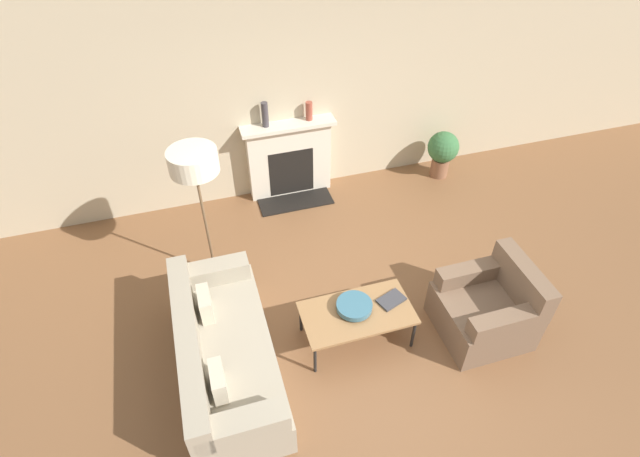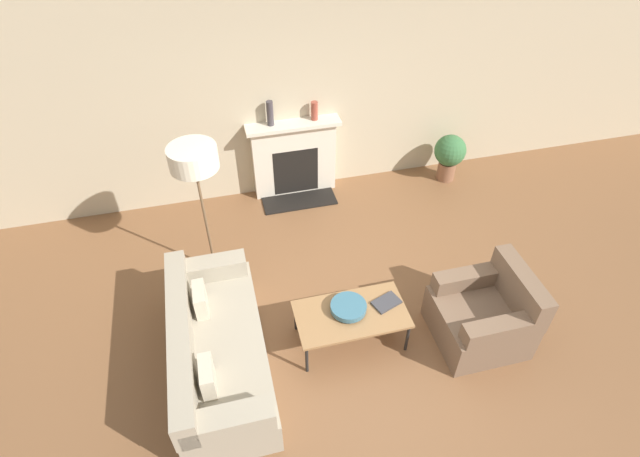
{
  "view_description": "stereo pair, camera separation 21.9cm",
  "coord_description": "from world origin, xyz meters",
  "px_view_note": "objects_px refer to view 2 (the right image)",
  "views": [
    {
      "loc": [
        -1.42,
        -2.86,
        4.44
      ],
      "look_at": [
        -0.13,
        1.41,
        0.45
      ],
      "focal_mm": 28.0,
      "sensor_mm": 36.0,
      "label": 1
    },
    {
      "loc": [
        -1.21,
        -2.92,
        4.44
      ],
      "look_at": [
        -0.13,
        1.41,
        0.45
      ],
      "focal_mm": 28.0,
      "sensor_mm": 36.0,
      "label": 2
    }
  ],
  "objects_px": {
    "book": "(386,302)",
    "floor_lamp": "(194,164)",
    "couch": "(216,350)",
    "armchair_near": "(485,315)",
    "coffee_table": "(351,315)",
    "mantel_vase_center_left": "(314,111)",
    "mantel_vase_left": "(270,113)",
    "fireplace": "(294,159)",
    "bowl": "(348,307)",
    "potted_plant": "(450,154)"
  },
  "relations": [
    {
      "from": "fireplace",
      "to": "potted_plant",
      "type": "bearing_deg",
      "value": -6.48
    },
    {
      "from": "fireplace",
      "to": "bowl",
      "type": "bearing_deg",
      "value": -89.97
    },
    {
      "from": "couch",
      "to": "book",
      "type": "height_order",
      "value": "couch"
    },
    {
      "from": "floor_lamp",
      "to": "mantel_vase_left",
      "type": "height_order",
      "value": "floor_lamp"
    },
    {
      "from": "book",
      "to": "potted_plant",
      "type": "bearing_deg",
      "value": 32.75
    },
    {
      "from": "coffee_table",
      "to": "floor_lamp",
      "type": "xyz_separation_m",
      "value": [
        -1.3,
        1.4,
        1.14
      ]
    },
    {
      "from": "fireplace",
      "to": "coffee_table",
      "type": "relative_size",
      "value": 1.11
    },
    {
      "from": "floor_lamp",
      "to": "mantel_vase_center_left",
      "type": "distance_m",
      "value": 2.08
    },
    {
      "from": "bowl",
      "to": "armchair_near",
      "type": "bearing_deg",
      "value": -13.12
    },
    {
      "from": "fireplace",
      "to": "armchair_near",
      "type": "distance_m",
      "value": 3.29
    },
    {
      "from": "coffee_table",
      "to": "fireplace",
      "type": "bearing_deg",
      "value": 90.42
    },
    {
      "from": "coffee_table",
      "to": "mantel_vase_left",
      "type": "relative_size",
      "value": 3.41
    },
    {
      "from": "fireplace",
      "to": "coffee_table",
      "type": "bearing_deg",
      "value": -89.58
    },
    {
      "from": "fireplace",
      "to": "bowl",
      "type": "height_order",
      "value": "fireplace"
    },
    {
      "from": "potted_plant",
      "to": "couch",
      "type": "bearing_deg",
      "value": -145.77
    },
    {
      "from": "book",
      "to": "floor_lamp",
      "type": "bearing_deg",
      "value": 121.29
    },
    {
      "from": "armchair_near",
      "to": "mantel_vase_left",
      "type": "bearing_deg",
      "value": -150.81
    },
    {
      "from": "armchair_near",
      "to": "book",
      "type": "relative_size",
      "value": 2.73
    },
    {
      "from": "floor_lamp",
      "to": "potted_plant",
      "type": "distance_m",
      "value": 3.84
    },
    {
      "from": "coffee_table",
      "to": "book",
      "type": "bearing_deg",
      "value": 5.78
    },
    {
      "from": "couch",
      "to": "mantel_vase_left",
      "type": "relative_size",
      "value": 6.02
    },
    {
      "from": "coffee_table",
      "to": "mantel_vase_center_left",
      "type": "height_order",
      "value": "mantel_vase_center_left"
    },
    {
      "from": "fireplace",
      "to": "mantel_vase_left",
      "type": "relative_size",
      "value": 3.8
    },
    {
      "from": "couch",
      "to": "armchair_near",
      "type": "bearing_deg",
      "value": -95.61
    },
    {
      "from": "potted_plant",
      "to": "mantel_vase_left",
      "type": "bearing_deg",
      "value": 173.92
    },
    {
      "from": "couch",
      "to": "book",
      "type": "xyz_separation_m",
      "value": [
        1.77,
        0.05,
        0.15
      ]
    },
    {
      "from": "book",
      "to": "potted_plant",
      "type": "distance_m",
      "value": 3.03
    },
    {
      "from": "mantel_vase_center_left",
      "to": "potted_plant",
      "type": "distance_m",
      "value": 2.12
    },
    {
      "from": "fireplace",
      "to": "mantel_vase_center_left",
      "type": "height_order",
      "value": "mantel_vase_center_left"
    },
    {
      "from": "fireplace",
      "to": "mantel_vase_left",
      "type": "height_order",
      "value": "mantel_vase_left"
    },
    {
      "from": "potted_plant",
      "to": "book",
      "type": "bearing_deg",
      "value": -127.28
    },
    {
      "from": "fireplace",
      "to": "couch",
      "type": "relative_size",
      "value": 0.63
    },
    {
      "from": "book",
      "to": "mantel_vase_left",
      "type": "distance_m",
      "value": 2.89
    },
    {
      "from": "armchair_near",
      "to": "potted_plant",
      "type": "xyz_separation_m",
      "value": [
        0.86,
        2.72,
        0.11
      ]
    },
    {
      "from": "mantel_vase_center_left",
      "to": "potted_plant",
      "type": "height_order",
      "value": "mantel_vase_center_left"
    },
    {
      "from": "floor_lamp",
      "to": "coffee_table",
      "type": "bearing_deg",
      "value": -47.0
    },
    {
      "from": "floor_lamp",
      "to": "fireplace",
      "type": "bearing_deg",
      "value": 45.54
    },
    {
      "from": "mantel_vase_center_left",
      "to": "potted_plant",
      "type": "xyz_separation_m",
      "value": [
        1.95,
        -0.27,
        -0.81
      ]
    },
    {
      "from": "armchair_near",
      "to": "mantel_vase_center_left",
      "type": "height_order",
      "value": "mantel_vase_center_left"
    },
    {
      "from": "floor_lamp",
      "to": "mantel_vase_left",
      "type": "xyz_separation_m",
      "value": [
        0.99,
        1.32,
        -0.26
      ]
    },
    {
      "from": "book",
      "to": "armchair_near",
      "type": "bearing_deg",
      "value": -37.95
    },
    {
      "from": "book",
      "to": "mantel_vase_center_left",
      "type": "height_order",
      "value": "mantel_vase_center_left"
    },
    {
      "from": "fireplace",
      "to": "armchair_near",
      "type": "xyz_separation_m",
      "value": [
        1.38,
        -2.98,
        -0.22
      ]
    },
    {
      "from": "fireplace",
      "to": "mantel_vase_left",
      "type": "distance_m",
      "value": 0.79
    },
    {
      "from": "fireplace",
      "to": "bowl",
      "type": "distance_m",
      "value": 2.66
    },
    {
      "from": "potted_plant",
      "to": "armchair_near",
      "type": "bearing_deg",
      "value": -107.47
    },
    {
      "from": "fireplace",
      "to": "bowl",
      "type": "xyz_separation_m",
      "value": [
        0.0,
        -2.66,
        -0.06
      ]
    },
    {
      "from": "armchair_near",
      "to": "book",
      "type": "bearing_deg",
      "value": -107.98
    },
    {
      "from": "bowl",
      "to": "potted_plant",
      "type": "relative_size",
      "value": 0.51
    },
    {
      "from": "armchair_near",
      "to": "floor_lamp",
      "type": "distance_m",
      "value": 3.37
    }
  ]
}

